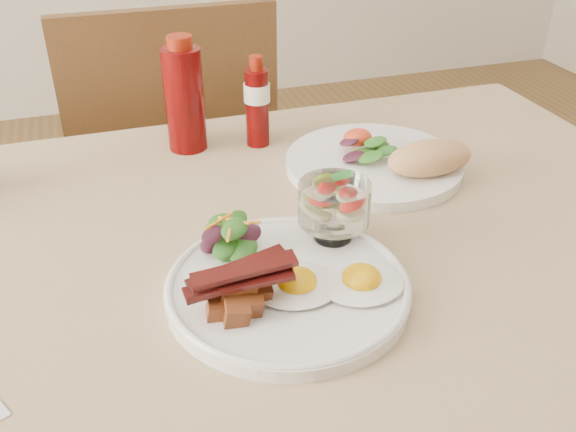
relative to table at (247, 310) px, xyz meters
name	(u,v)px	position (x,y,z in m)	size (l,w,h in m)	color
table	(247,310)	(0.00, 0.00, 0.00)	(1.33, 0.88, 0.75)	brown
chair_far	(174,178)	(0.00, 0.66, -0.14)	(0.42, 0.42, 0.93)	brown
main_plate	(288,288)	(0.03, -0.09, 0.10)	(0.28, 0.28, 0.02)	white
fried_eggs	(329,282)	(0.07, -0.11, 0.11)	(0.20, 0.14, 0.03)	white
bacon_potato_pile	(239,290)	(-0.04, -0.12, 0.13)	(0.12, 0.07, 0.05)	brown
side_salad	(232,238)	(-0.02, -0.01, 0.12)	(0.08, 0.08, 0.05)	#1A4C14
fruit_cup	(334,203)	(0.11, -0.02, 0.15)	(0.09, 0.09, 0.09)	white
second_plate	(387,161)	(0.27, 0.15, 0.11)	(0.28, 0.28, 0.07)	white
ketchup_bottle	(184,98)	(-0.01, 0.33, 0.18)	(0.07, 0.07, 0.19)	#500404
hot_sauce_bottle	(257,103)	(0.11, 0.31, 0.16)	(0.05, 0.05, 0.15)	#500404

